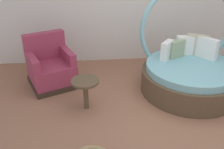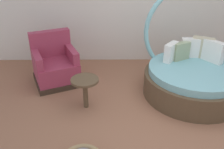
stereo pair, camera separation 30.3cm
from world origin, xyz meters
TOP-DOWN VIEW (x-y plane):
  - ground_plane at (0.00, 0.00)m, footprint 8.00×8.00m
  - round_daybed at (0.63, 0.94)m, footprint 1.72×1.72m
  - red_armchair at (-1.87, 1.36)m, footprint 1.05×1.05m
  - side_table at (-1.23, 0.48)m, footprint 0.44×0.44m

SIDE VIEW (x-z plane):
  - ground_plane at x=0.00m, z-range -0.02..0.00m
  - red_armchair at x=-1.87m, z-range -0.14..0.80m
  - round_daybed at x=0.63m, z-range -0.56..1.31m
  - side_table at x=-1.23m, z-range 0.17..0.69m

